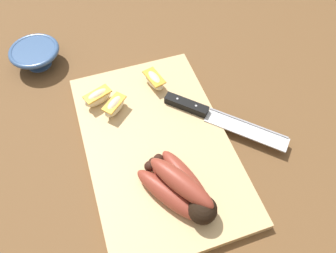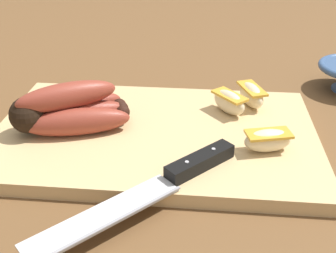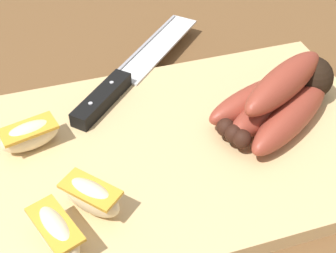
{
  "view_description": "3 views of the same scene",
  "coord_description": "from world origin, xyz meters",
  "px_view_note": "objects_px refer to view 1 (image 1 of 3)",
  "views": [
    {
      "loc": [
        0.33,
        -0.08,
        0.6
      ],
      "look_at": [
        -0.03,
        0.05,
        0.05
      ],
      "focal_mm": 35.01,
      "sensor_mm": 36.0,
      "label": 1
    },
    {
      "loc": [
        -0.09,
        0.53,
        0.32
      ],
      "look_at": [
        -0.04,
        0.03,
        0.03
      ],
      "focal_mm": 44.48,
      "sensor_mm": 36.0,
      "label": 2
    },
    {
      "loc": [
        -0.14,
        -0.33,
        0.38
      ],
      "look_at": [
        -0.03,
        0.02,
        0.04
      ],
      "focal_mm": 49.8,
      "sensor_mm": 36.0,
      "label": 3
    }
  ],
  "objects_px": {
    "chefs_knife": "(207,113)",
    "ceramic_bowl": "(36,55)",
    "apple_wedge_middle": "(154,80)",
    "apple_wedge_far": "(98,97)",
    "apple_wedge_near": "(115,106)",
    "banana_bunch": "(181,189)"
  },
  "relations": [
    {
      "from": "chefs_knife",
      "to": "apple_wedge_near",
      "type": "height_order",
      "value": "apple_wedge_near"
    },
    {
      "from": "chefs_knife",
      "to": "apple_wedge_near",
      "type": "distance_m",
      "value": 0.2
    },
    {
      "from": "banana_bunch",
      "to": "apple_wedge_middle",
      "type": "xyz_separation_m",
      "value": [
        -0.28,
        0.04,
        -0.01
      ]
    },
    {
      "from": "chefs_knife",
      "to": "apple_wedge_middle",
      "type": "bearing_deg",
      "value": -145.81
    },
    {
      "from": "apple_wedge_near",
      "to": "banana_bunch",
      "type": "bearing_deg",
      "value": 16.73
    },
    {
      "from": "apple_wedge_far",
      "to": "ceramic_bowl",
      "type": "bearing_deg",
      "value": -147.89
    },
    {
      "from": "chefs_knife",
      "to": "apple_wedge_middle",
      "type": "relative_size",
      "value": 3.18
    },
    {
      "from": "apple_wedge_middle",
      "to": "apple_wedge_far",
      "type": "distance_m",
      "value": 0.13
    },
    {
      "from": "chefs_knife",
      "to": "ceramic_bowl",
      "type": "bearing_deg",
      "value": -131.77
    },
    {
      "from": "apple_wedge_near",
      "to": "apple_wedge_middle",
      "type": "xyz_separation_m",
      "value": [
        -0.05,
        0.1,
        -0.0
      ]
    },
    {
      "from": "apple_wedge_far",
      "to": "apple_wedge_near",
      "type": "bearing_deg",
      "value": 39.17
    },
    {
      "from": "chefs_knife",
      "to": "banana_bunch",
      "type": "bearing_deg",
      "value": -36.75
    },
    {
      "from": "apple_wedge_near",
      "to": "apple_wedge_middle",
      "type": "bearing_deg",
      "value": 114.33
    },
    {
      "from": "banana_bunch",
      "to": "apple_wedge_middle",
      "type": "height_order",
      "value": "banana_bunch"
    },
    {
      "from": "ceramic_bowl",
      "to": "chefs_knife",
      "type": "bearing_deg",
      "value": 48.23
    },
    {
      "from": "chefs_knife",
      "to": "apple_wedge_near",
      "type": "xyz_separation_m",
      "value": [
        -0.07,
        -0.19,
        0.01
      ]
    },
    {
      "from": "apple_wedge_near",
      "to": "ceramic_bowl",
      "type": "distance_m",
      "value": 0.27
    },
    {
      "from": "apple_wedge_far",
      "to": "chefs_knife",
      "type": "bearing_deg",
      "value": 63.09
    },
    {
      "from": "apple_wedge_middle",
      "to": "apple_wedge_far",
      "type": "bearing_deg",
      "value": -85.18
    },
    {
      "from": "chefs_knife",
      "to": "ceramic_bowl",
      "type": "relative_size",
      "value": 1.79
    },
    {
      "from": "apple_wedge_middle",
      "to": "chefs_knife",
      "type": "bearing_deg",
      "value": 34.19
    },
    {
      "from": "banana_bunch",
      "to": "ceramic_bowl",
      "type": "bearing_deg",
      "value": -154.5
    }
  ]
}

